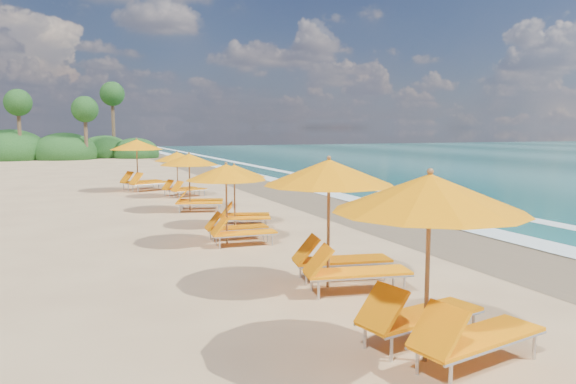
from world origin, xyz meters
The scene contains 11 objects.
ground centered at (0.00, 0.00, 0.00)m, with size 160.00×160.00×0.00m, color tan.
wet_sand centered at (4.00, 0.00, 0.01)m, with size 4.00×160.00×0.01m, color olive.
surf_foam centered at (6.70, 0.00, 0.03)m, with size 4.00×160.00×0.01m.
station_1 centered at (-1.79, -9.68, 1.49)m, with size 3.18×3.04×2.65m.
station_2 centered at (-1.42, -6.07, 1.48)m, with size 3.18×3.05×2.64m.
station_3 centered at (-2.15, -1.21, 1.27)m, with size 2.53×2.37×2.26m.
station_4 centered at (-1.17, 1.30, 1.15)m, with size 2.59×2.53×2.05m.
station_5 centered at (-1.76, 5.19, 1.27)m, with size 2.85×2.77×2.26m.
station_6 centered at (-1.35, 9.80, 1.19)m, with size 2.74×2.69×2.13m.
station_7 centered at (-2.70, 13.00, 1.50)m, with size 3.42×3.35×2.67m.
treeline centered at (-9.94, 45.51, 1.00)m, with size 25.80×8.80×9.74m.
Camera 1 is at (-6.49, -15.70, 3.18)m, focal length 34.49 mm.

